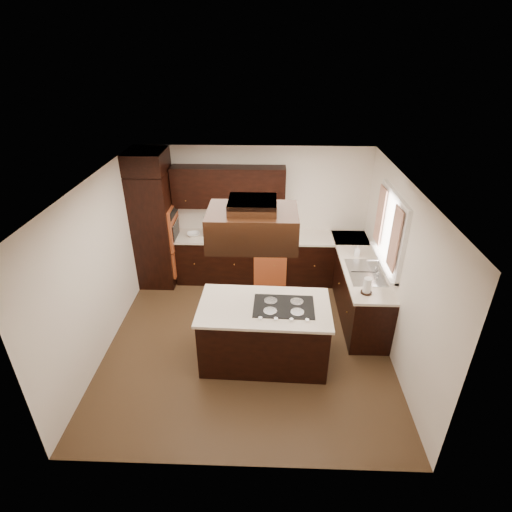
% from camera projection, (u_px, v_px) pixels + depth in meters
% --- Properties ---
extents(floor, '(4.20, 4.20, 0.02)m').
position_uv_depth(floor, '(248.00, 340.00, 6.20)').
color(floor, brown).
rests_on(floor, ground).
extents(ceiling, '(4.20, 4.20, 0.02)m').
position_uv_depth(ceiling, '(246.00, 183.00, 5.00)').
color(ceiling, silver).
rests_on(ceiling, ground).
extents(wall_back, '(4.20, 0.02, 2.50)m').
position_uv_depth(wall_back, '(253.00, 213.00, 7.45)').
color(wall_back, white).
rests_on(wall_back, ground).
extents(wall_front, '(4.20, 0.02, 2.50)m').
position_uv_depth(wall_front, '(235.00, 383.00, 3.74)').
color(wall_front, white).
rests_on(wall_front, ground).
extents(wall_left, '(0.02, 4.20, 2.50)m').
position_uv_depth(wall_left, '(99.00, 267.00, 5.66)').
color(wall_left, white).
rests_on(wall_left, ground).
extents(wall_right, '(0.02, 4.20, 2.50)m').
position_uv_depth(wall_right, '(399.00, 273.00, 5.53)').
color(wall_right, white).
rests_on(wall_right, ground).
extents(oven_column, '(0.65, 0.75, 2.12)m').
position_uv_depth(oven_column, '(155.00, 230.00, 7.24)').
color(oven_column, black).
rests_on(oven_column, floor).
extents(wall_oven_face, '(0.05, 0.62, 0.78)m').
position_uv_depth(wall_oven_face, '(174.00, 227.00, 7.20)').
color(wall_oven_face, '#C2542A').
rests_on(wall_oven_face, oven_column).
extents(base_cabinets_back, '(2.93, 0.60, 0.88)m').
position_uv_depth(base_cabinets_back, '(255.00, 259.00, 7.57)').
color(base_cabinets_back, black).
rests_on(base_cabinets_back, floor).
extents(base_cabinets_right, '(0.60, 2.40, 0.88)m').
position_uv_depth(base_cabinets_right, '(357.00, 286.00, 6.72)').
color(base_cabinets_right, black).
rests_on(base_cabinets_right, floor).
extents(countertop_back, '(2.93, 0.63, 0.04)m').
position_uv_depth(countertop_back, '(255.00, 237.00, 7.33)').
color(countertop_back, beige).
rests_on(countertop_back, base_cabinets_back).
extents(countertop_right, '(0.63, 2.40, 0.04)m').
position_uv_depth(countertop_right, '(360.00, 262.00, 6.50)').
color(countertop_right, beige).
rests_on(countertop_right, base_cabinets_right).
extents(upper_cabinets, '(2.00, 0.34, 0.72)m').
position_uv_depth(upper_cabinets, '(229.00, 187.00, 7.04)').
color(upper_cabinets, black).
rests_on(upper_cabinets, wall_back).
extents(dishwasher_front, '(0.60, 0.05, 0.72)m').
position_uv_depth(dishwasher_front, '(270.00, 269.00, 7.32)').
color(dishwasher_front, '#C2542A').
rests_on(dishwasher_front, floor).
extents(window_frame, '(0.06, 1.32, 1.12)m').
position_uv_depth(window_frame, '(390.00, 230.00, 5.83)').
color(window_frame, white).
rests_on(window_frame, wall_right).
extents(window_pane, '(0.00, 1.20, 1.00)m').
position_uv_depth(window_pane, '(392.00, 230.00, 5.83)').
color(window_pane, white).
rests_on(window_pane, wall_right).
extents(curtain_left, '(0.02, 0.34, 0.90)m').
position_uv_depth(curtain_left, '(395.00, 239.00, 5.44)').
color(curtain_left, '#FBDDC4').
rests_on(curtain_left, wall_right).
extents(curtain_right, '(0.02, 0.34, 0.90)m').
position_uv_depth(curtain_right, '(380.00, 216.00, 6.18)').
color(curtain_right, '#FBDDC4').
rests_on(curtain_right, wall_right).
extents(sink_rim, '(0.52, 0.84, 0.01)m').
position_uv_depth(sink_rim, '(365.00, 272.00, 6.18)').
color(sink_rim, silver).
rests_on(sink_rim, countertop_right).
extents(island, '(1.76, 1.00, 0.88)m').
position_uv_depth(island, '(264.00, 334.00, 5.63)').
color(island, black).
rests_on(island, floor).
extents(island_top, '(1.82, 1.06, 0.04)m').
position_uv_depth(island_top, '(264.00, 307.00, 5.41)').
color(island_top, beige).
rests_on(island_top, island).
extents(cooktop, '(0.83, 0.57, 0.01)m').
position_uv_depth(cooktop, '(284.00, 306.00, 5.38)').
color(cooktop, black).
rests_on(cooktop, island_top).
extents(range_hood, '(1.05, 0.72, 0.42)m').
position_uv_depth(range_hood, '(253.00, 227.00, 4.68)').
color(range_hood, black).
rests_on(range_hood, ceiling).
extents(hood_duct, '(0.55, 0.50, 0.13)m').
position_uv_depth(hood_duct, '(252.00, 205.00, 4.55)').
color(hood_duct, black).
rests_on(hood_duct, ceiling).
extents(blender_base, '(0.15, 0.15, 0.10)m').
position_uv_depth(blender_base, '(207.00, 234.00, 7.30)').
color(blender_base, silver).
rests_on(blender_base, countertop_back).
extents(blender_pitcher, '(0.13, 0.13, 0.26)m').
position_uv_depth(blender_pitcher, '(207.00, 225.00, 7.21)').
color(blender_pitcher, silver).
rests_on(blender_pitcher, blender_base).
extents(spice_rack, '(0.41, 0.17, 0.33)m').
position_uv_depth(spice_rack, '(221.00, 230.00, 7.19)').
color(spice_rack, black).
rests_on(spice_rack, countertop_back).
extents(mixing_bowl, '(0.27, 0.27, 0.06)m').
position_uv_depth(mixing_bowl, '(193.00, 234.00, 7.33)').
color(mixing_bowl, white).
rests_on(mixing_bowl, countertop_back).
extents(soap_bottle, '(0.09, 0.09, 0.19)m').
position_uv_depth(soap_bottle, '(357.00, 251.00, 6.61)').
color(soap_bottle, white).
rests_on(soap_bottle, countertop_right).
extents(paper_towel, '(0.14, 0.14, 0.24)m').
position_uv_depth(paper_towel, '(367.00, 286.00, 5.62)').
color(paper_towel, white).
rests_on(paper_towel, countertop_right).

